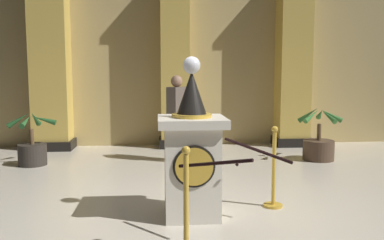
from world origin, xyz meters
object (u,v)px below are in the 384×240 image
stanchion_far (274,179)px  potted_palm_right (319,145)px  stanchion_near (186,218)px  bystander_guest (177,116)px  pedestal_clock (192,155)px  potted_palm_left (32,149)px

stanchion_far → potted_palm_right: 3.13m
stanchion_near → bystander_guest: (0.11, 4.06, 0.50)m
pedestal_clock → potted_palm_left: pedestal_clock is taller
pedestal_clock → stanchion_far: bearing=13.2°
pedestal_clock → stanchion_far: pedestal_clock is taller
pedestal_clock → stanchion_near: pedestal_clock is taller
stanchion_far → potted_palm_left: stanchion_far is taller
stanchion_far → potted_palm_left: (-3.73, 2.66, -0.06)m
stanchion_far → stanchion_near: bearing=-132.7°
stanchion_far → potted_palm_right: potted_palm_right is taller
stanchion_far → bystander_guest: (-1.08, 2.77, 0.50)m
pedestal_clock → potted_palm_left: bearing=132.7°
stanchion_near → stanchion_far: (1.19, 1.29, -0.00)m
stanchion_far → potted_palm_right: bearing=58.2°
stanchion_near → potted_palm_right: (2.84, 3.95, -0.07)m
stanchion_near → potted_palm_left: stanchion_near is taller
pedestal_clock → bystander_guest: size_ratio=1.14×
pedestal_clock → stanchion_near: bearing=-97.7°
bystander_guest → stanchion_near: bearing=-91.5°
stanchion_near → potted_palm_left: (-2.54, 3.95, -0.06)m
stanchion_far → bystander_guest: 3.02m
potted_palm_right → bystander_guest: 2.79m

